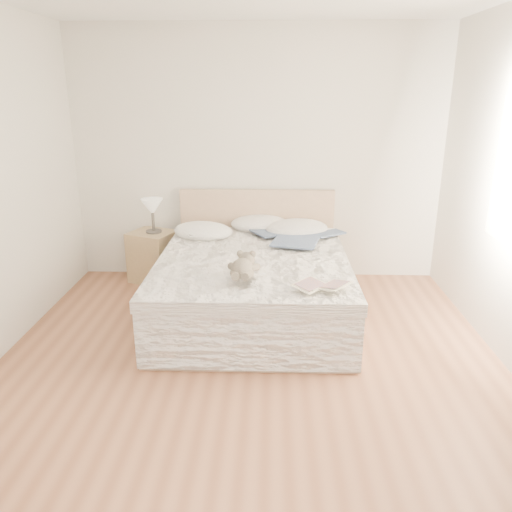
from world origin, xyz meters
The scene contains 13 objects.
floor centered at (0.00, 0.00, 0.00)m, with size 4.00×4.50×0.00m, color brown.
wall_back centered at (0.00, 2.25, 1.35)m, with size 4.00×0.02×2.70m, color silver.
wall_front centered at (0.00, -2.25, 1.35)m, with size 4.00×0.02×2.70m, color silver.
bed centered at (0.00, 1.19, 0.31)m, with size 1.72×2.14×1.00m.
nightstand centered at (-1.15, 2.01, 0.28)m, with size 0.45×0.40×0.56m, color tan.
table_lamp centered at (-1.12, 2.00, 0.83)m, with size 0.27×0.27×0.37m.
pillow_left centered at (-0.55, 1.78, 0.64)m, with size 0.63×0.44×0.19m, color white.
pillow_middle centered at (0.03, 2.10, 0.64)m, with size 0.63×0.44×0.19m, color white.
pillow_right centered at (0.43, 1.91, 0.64)m, with size 0.67×0.47×0.20m, color white.
blouse centered at (0.42, 1.58, 0.63)m, with size 0.67×0.71×0.03m, color #344462, non-canonical shape.
photo_book centered at (-0.58, 1.66, 0.63)m, with size 0.28×0.20×0.02m, color silver.
childrens_book centered at (0.55, 0.32, 0.63)m, with size 0.38×0.26×0.02m, color beige.
teddy_bear centered at (-0.07, 0.48, 0.65)m, with size 0.23×0.32×0.17m, color #685F50, non-canonical shape.
Camera 1 is at (0.17, -3.20, 2.06)m, focal length 35.00 mm.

